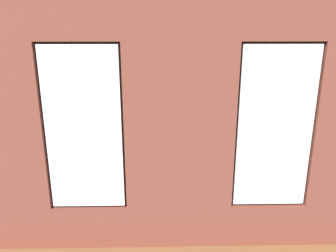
{
  "coord_description": "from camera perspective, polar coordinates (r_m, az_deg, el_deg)",
  "views": [
    {
      "loc": [
        0.24,
        6.44,
        2.91
      ],
      "look_at": [
        0.1,
        0.4,
        1.09
      ],
      "focal_mm": 35.0,
      "sensor_mm": 36.0,
      "label": 1
    }
  ],
  "objects": [
    {
      "name": "remote_black",
      "position": [
        6.64,
        -2.08,
        -5.29
      ],
      "size": [
        0.17,
        0.06,
        0.02
      ],
      "primitive_type": "cube",
      "rotation": [
        0.0,
        0.0,
        1.5
      ],
      "color": "black",
      "rests_on": "coffee_table"
    },
    {
      "name": "couch_left",
      "position": [
        6.8,
        21.33,
        -6.79
      ],
      "size": [
        1.02,
        2.13,
        0.8
      ],
      "rotation": [
        0.0,
        0.0,
        1.5
      ],
      "color": "black",
      "rests_on": "ground_plane"
    },
    {
      "name": "brick_wall_with_windows",
      "position": [
        4.15,
        2.05,
        -1.35
      ],
      "size": [
        6.09,
        0.3,
        3.29
      ],
      "color": "brown",
      "rests_on": "ground_plane"
    },
    {
      "name": "cup_ceramic",
      "position": [
        6.53,
        -6.03,
        -5.41
      ],
      "size": [
        0.08,
        0.08,
        0.09
      ],
      "primitive_type": "cylinder",
      "color": "#33567F",
      "rests_on": "coffee_table"
    },
    {
      "name": "potted_plant_mid_room_small",
      "position": [
        7.39,
        7.82,
        -3.4
      ],
      "size": [
        0.36,
        0.36,
        0.55
      ],
      "color": "beige",
      "rests_on": "ground_plane"
    },
    {
      "name": "potted_plant_between_couches",
      "position": [
        5.17,
        9.5,
        -7.31
      ],
      "size": [
        0.78,
        0.78,
        1.23
      ],
      "color": "#9E5638",
      "rests_on": "ground_plane"
    },
    {
      "name": "tv_flatscreen",
      "position": [
        7.52,
        -20.33,
        0.72
      ],
      "size": [
        1.09,
        0.2,
        0.77
      ],
      "color": "black",
      "rests_on": "media_console"
    },
    {
      "name": "ground_plane",
      "position": [
        7.09,
        0.76,
        -7.94
      ],
      "size": [
        6.69,
        5.76,
        0.1
      ],
      "primitive_type": "cube",
      "color": "brown"
    },
    {
      "name": "potted_plant_foreground_right",
      "position": [
        8.86,
        -15.39,
        0.82
      ],
      "size": [
        0.91,
        0.85,
        1.27
      ],
      "color": "beige",
      "rests_on": "ground_plane"
    },
    {
      "name": "couch_by_window",
      "position": [
        5.27,
        -5.11,
        -12.6
      ],
      "size": [
        1.71,
        0.87,
        0.8
      ],
      "color": "black",
      "rests_on": "ground_plane"
    },
    {
      "name": "potted_plant_near_tv",
      "position": [
        6.47,
        -18.4,
        -4.0
      ],
      "size": [
        0.89,
        0.96,
        1.2
      ],
      "color": "gray",
      "rests_on": "ground_plane"
    },
    {
      "name": "papasan_chair",
      "position": [
        8.27,
        -3.12,
        -0.67
      ],
      "size": [
        1.09,
        1.09,
        0.69
      ],
      "color": "olive",
      "rests_on": "ground_plane"
    },
    {
      "name": "coffee_table",
      "position": [
        6.66,
        -2.07,
        -5.75
      ],
      "size": [
        1.49,
        0.82,
        0.41
      ],
      "color": "tan",
      "rests_on": "ground_plane"
    },
    {
      "name": "white_wall_right",
      "position": [
        6.94,
        -24.79,
        4.67
      ],
      "size": [
        0.1,
        4.76,
        3.29
      ],
      "primitive_type": "cube",
      "color": "white",
      "rests_on": "ground_plane"
    },
    {
      "name": "candle_jar",
      "position": [
        6.51,
        -1.11,
        -5.41
      ],
      "size": [
        0.08,
        0.08,
        0.09
      ],
      "primitive_type": "cylinder",
      "color": "#B7333D",
      "rests_on": "coffee_table"
    },
    {
      "name": "media_console",
      "position": [
        7.72,
        -19.83,
        -4.12
      ],
      "size": [
        1.22,
        0.42,
        0.58
      ],
      "primitive_type": "cube",
      "color": "black",
      "rests_on": "ground_plane"
    },
    {
      "name": "table_plant_small",
      "position": [
        6.71,
        -3.67,
        -4.33
      ],
      "size": [
        0.1,
        0.1,
        0.17
      ],
      "color": "gray",
      "rests_on": "coffee_table"
    }
  ]
}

